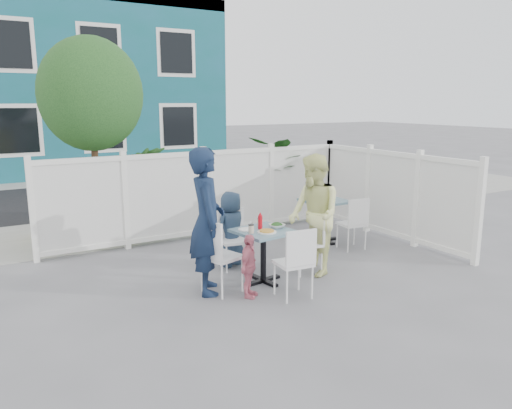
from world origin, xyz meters
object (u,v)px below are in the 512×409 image
main_table (263,242)px  boy (231,229)px  utility_cabinet (65,199)px  chair_left (217,251)px  chair_back (233,234)px  spare_table (325,209)px  chair_right (311,237)px  woman (314,215)px  man (207,221)px  toddler (249,266)px  chair_near (297,258)px

main_table → boy: boy is taller
utility_cabinet → chair_left: utility_cabinet is taller
utility_cabinet → boy: size_ratio=1.15×
utility_cabinet → chair_back: size_ratio=1.49×
chair_left → chair_back: chair_left is taller
main_table → spare_table: size_ratio=1.05×
chair_right → boy: bearing=58.0°
boy → woman: bearing=116.3°
main_table → chair_right: 0.83m
utility_cabinet → man: bearing=-77.8°
woman → spare_table: bearing=148.4°
chair_left → boy: 1.15m
chair_back → woman: bearing=147.2°
spare_table → chair_left: chair_left is taller
chair_left → main_table: bearing=77.7°
main_table → toddler: (-0.45, -0.38, -0.16)m
main_table → chair_back: 0.79m
woman → toddler: 1.38m
utility_cabinet → spare_table: size_ratio=1.74×
chair_near → toddler: 0.62m
chair_right → man: bearing=99.9°
main_table → chair_back: (-0.06, 0.79, -0.06)m
woman → chair_left: bearing=-77.9°
man → woman: size_ratio=1.09×
woman → chair_near: bearing=-36.6°
chair_back → man: 1.13m
spare_table → main_table: bearing=-149.2°
spare_table → chair_right: chair_right is taller
spare_table → chair_back: chair_back is taller
spare_table → boy: (-2.06, -0.33, -0.01)m
utility_cabinet → toddler: 4.76m
chair_right → chair_near: 1.08m
man → toddler: bearing=-122.3°
spare_table → chair_near: chair_near is taller
chair_right → woman: (-0.01, -0.06, 0.35)m
chair_near → man: (-0.85, 0.81, 0.42)m
woman → toddler: bearing=-63.6°
man → toddler: size_ratio=2.30×
utility_cabinet → chair_near: 5.25m
main_table → chair_near: chair_near is taller
chair_left → boy: bearing=126.3°
chair_right → toddler: chair_right is taller
toddler → utility_cabinet: bearing=64.5°
main_table → woman: bearing=-3.8°
chair_back → chair_near: chair_near is taller
boy → chair_near: bearing=76.2°
chair_back → man: size_ratio=0.46×
chair_near → man: man is taller
chair_near → toddler: bearing=149.2°
chair_left → toddler: chair_left is taller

